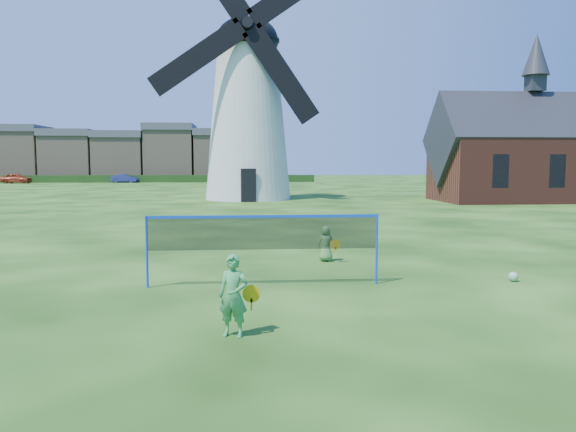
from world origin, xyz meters
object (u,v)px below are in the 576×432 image
(badminton_net, at_px, (264,234))
(chapel, at_px, (532,155))
(windmill, at_px, (248,109))
(player_girl, at_px, (233,296))
(player_boy, at_px, (326,244))
(car_left, at_px, (16,178))
(play_ball, at_px, (513,277))
(car_right, at_px, (125,178))

(badminton_net, bearing_deg, chapel, 52.34)
(windmill, xyz_separation_m, player_girl, (-0.45, -32.59, -5.95))
(badminton_net, distance_m, player_girl, 3.61)
(badminton_net, bearing_deg, player_girl, -99.43)
(windmill, distance_m, badminton_net, 29.57)
(player_boy, bearing_deg, player_girl, 82.89)
(car_left, bearing_deg, chapel, -120.42)
(car_left, bearing_deg, play_ball, -143.69)
(windmill, height_order, player_boy, windmill)
(chapel, distance_m, play_ball, 29.21)
(badminton_net, distance_m, player_boy, 3.46)
(player_girl, height_order, car_left, car_left)
(badminton_net, xyz_separation_m, player_boy, (1.80, 2.88, -0.65))
(car_right, bearing_deg, windmill, -148.93)
(badminton_net, xyz_separation_m, player_girl, (-0.59, -3.52, -0.50))
(windmill, bearing_deg, play_ball, -78.74)
(player_boy, bearing_deg, windmill, -72.41)
(chapel, height_order, badminton_net, chapel)
(chapel, bearing_deg, windmill, 169.60)
(car_left, height_order, car_right, car_left)
(chapel, distance_m, car_left, 62.63)
(chapel, bearing_deg, car_right, 132.50)
(windmill, distance_m, car_left, 45.92)
(windmill, bearing_deg, player_girl, -90.78)
(windmill, relative_size, player_girl, 14.71)
(chapel, bearing_deg, play_ball, -118.77)
(play_ball, height_order, car_right, car_right)
(chapel, relative_size, player_girl, 10.58)
(player_girl, bearing_deg, badminton_net, 98.57)
(player_boy, distance_m, car_right, 64.88)
(player_boy, distance_m, play_ball, 4.83)
(windmill, bearing_deg, player_boy, -85.76)
(windmill, bearing_deg, chapel, -10.40)
(play_ball, distance_m, car_left, 72.72)
(car_right, bearing_deg, player_girl, -160.40)
(badminton_net, relative_size, car_left, 1.30)
(windmill, height_order, car_right, windmill)
(badminton_net, xyz_separation_m, play_ball, (5.65, -0.01, -1.03))
(chapel, xyz_separation_m, badminton_net, (-19.63, -25.44, -2.09))
(player_girl, height_order, player_boy, player_girl)
(windmill, relative_size, play_ball, 85.75)
(windmill, height_order, play_ball, windmill)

